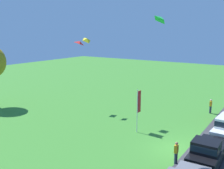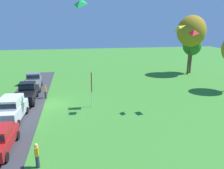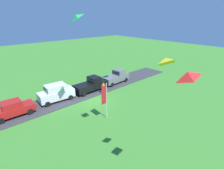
% 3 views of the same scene
% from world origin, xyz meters
% --- Properties ---
extents(ground_plane, '(120.00, 120.00, 0.00)m').
position_xyz_m(ground_plane, '(0.00, 0.00, 0.00)').
color(ground_plane, '#3D842D').
extents(pavement_strip, '(36.00, 4.40, 0.06)m').
position_xyz_m(pavement_strip, '(0.00, -2.97, 0.03)').
color(pavement_strip, '#38383D').
rests_on(pavement_strip, ground).
extents(car_pickup_mid_row, '(5.03, 2.12, 2.14)m').
position_xyz_m(car_pickup_mid_row, '(-1.40, -2.76, 1.11)').
color(car_pickup_mid_row, black).
rests_on(car_pickup_mid_row, ground).
extents(person_on_lawn, '(0.36, 0.24, 1.71)m').
position_xyz_m(person_on_lawn, '(11.70, 0.13, 0.88)').
color(person_on_lawn, '#2D334C').
rests_on(person_on_lawn, ground).
extents(person_watching_sky, '(0.36, 0.24, 1.71)m').
position_xyz_m(person_watching_sky, '(-2.20, -0.78, 0.88)').
color(person_watching_sky, '#2D334C').
rests_on(person_watching_sky, ground).
extents(flag_banner, '(0.71, 0.08, 4.20)m').
position_xyz_m(flag_banner, '(1.93, 4.52, 2.66)').
color(flag_banner, silver).
rests_on(flag_banner, ground).
extents(kite_diamond_topmost, '(1.39, 1.36, 0.83)m').
position_xyz_m(kite_diamond_topmost, '(4.18, 3.49, 10.64)').
color(kite_diamond_topmost, green).
extents(kite_diamond_trailing_tail, '(1.26, 1.22, 0.67)m').
position_xyz_m(kite_diamond_trailing_tail, '(4.87, 14.13, 8.17)').
color(kite_diamond_trailing_tail, red).
extents(kite_diamond_mid_center, '(1.04, 1.15, 0.70)m').
position_xyz_m(kite_diamond_mid_center, '(4.48, 12.70, 8.55)').
color(kite_diamond_mid_center, yellow).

